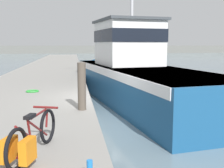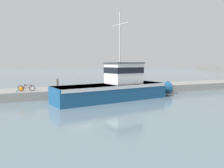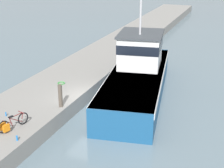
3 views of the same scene
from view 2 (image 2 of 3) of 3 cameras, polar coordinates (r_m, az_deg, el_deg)
ground_plane at (r=22.70m, az=-9.31°, el=-4.03°), size 320.00×320.00×0.00m
dock_pier at (r=25.52m, az=-10.91°, el=-2.00°), size 4.55×80.00×0.88m
fishing_boat_main at (r=22.30m, az=1.34°, el=-0.67°), size 5.17×14.17×8.83m
bicycle_touring at (r=23.83m, az=-21.87°, el=-1.02°), size 0.75×1.65×0.67m
mooring_post at (r=23.19m, az=-14.06°, el=-0.17°), size 0.22×0.22×1.25m
hose_coil at (r=25.56m, az=-7.76°, el=-0.89°), size 0.47×0.47×0.05m
water_bottle_on_curb at (r=25.02m, az=-19.36°, el=-1.10°), size 0.06×0.06×0.21m
water_bottle_by_bike at (r=22.99m, az=-23.60°, el=-1.79°), size 0.08×0.08×0.24m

